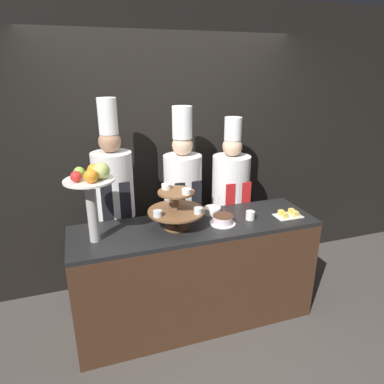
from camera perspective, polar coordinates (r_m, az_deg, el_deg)
ground_plane at (r=3.16m, az=2.52°, el=-23.52°), size 14.00×14.00×0.00m
wall_back at (r=3.48m, az=-3.97°, el=7.06°), size 10.00×0.06×2.80m
buffet_counter at (r=3.09m, az=0.61°, el=-13.41°), size 2.05×0.60×0.95m
tiered_stand at (r=2.73m, az=-2.62°, el=-2.55°), size 0.46×0.46×0.35m
fruit_pedestal at (r=2.53m, az=-16.37°, el=0.83°), size 0.36×0.36×0.60m
cake_round at (r=2.86m, az=5.15°, el=-4.62°), size 0.21×0.21×0.08m
cup_white at (r=2.97m, az=9.68°, el=-3.85°), size 0.08×0.08×0.07m
cake_square_tray at (r=3.11m, az=15.73°, el=-3.58°), size 0.23×0.15×0.05m
serving_bowl_far at (r=3.05m, az=3.42°, el=-3.08°), size 0.15×0.15×0.16m
chef_left at (r=3.14m, az=-12.76°, el=-1.56°), size 0.35×0.35×1.95m
chef_center_left at (r=3.27m, az=-1.53°, el=-0.91°), size 0.36×0.36×1.86m
chef_center_right at (r=3.46m, az=6.40°, el=-0.93°), size 0.37×0.37×1.75m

